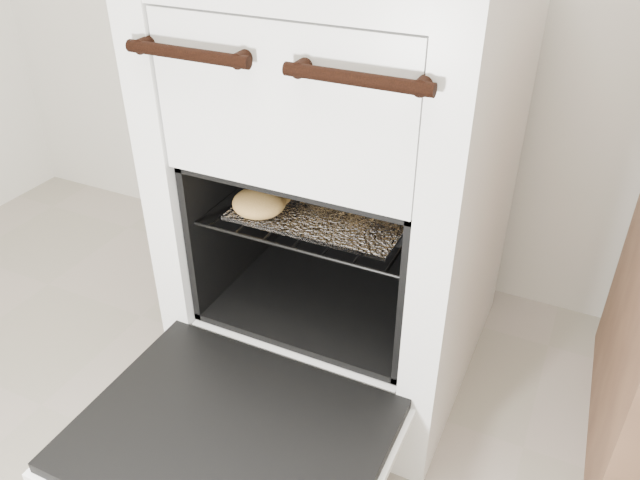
# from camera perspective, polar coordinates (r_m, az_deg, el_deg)

# --- Properties ---
(stove) EXTENTS (0.60, 0.66, 0.92)m
(stove) POSITION_cam_1_polar(r_m,az_deg,el_deg) (1.33, 2.70, 4.84)
(stove) COLOR white
(stove) RESTS_ON ground
(oven_door) EXTENTS (0.54, 0.42, 0.04)m
(oven_door) POSITION_cam_1_polar(r_m,az_deg,el_deg) (1.14, -8.15, -17.44)
(oven_door) COLOR black
(oven_door) RESTS_ON stove
(oven_rack) EXTENTS (0.44, 0.42, 0.01)m
(oven_rack) POSITION_cam_1_polar(r_m,az_deg,el_deg) (1.28, 1.54, 3.63)
(oven_rack) COLOR black
(oven_rack) RESTS_ON stove
(foil_sheet) EXTENTS (0.34, 0.30, 0.01)m
(foil_sheet) POSITION_cam_1_polar(r_m,az_deg,el_deg) (1.26, 1.17, 3.47)
(foil_sheet) COLOR silver
(foil_sheet) RESTS_ON oven_rack
(baked_rolls) EXTENTS (0.37, 0.34, 0.05)m
(baked_rolls) POSITION_cam_1_polar(r_m,az_deg,el_deg) (1.24, 0.27, 4.46)
(baked_rolls) COLOR tan
(baked_rolls) RESTS_ON foil_sheet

